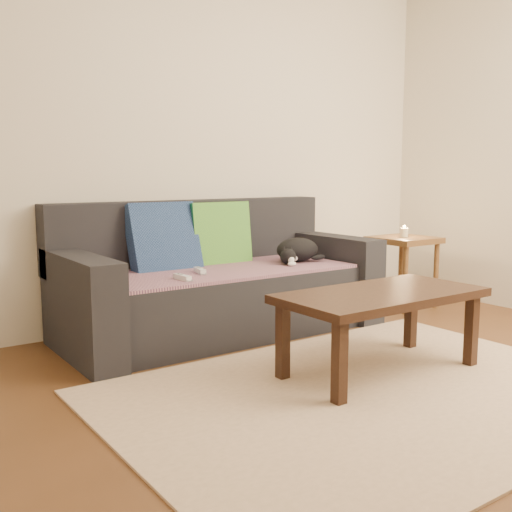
# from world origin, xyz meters

# --- Properties ---
(ground) EXTENTS (4.50, 4.50, 0.00)m
(ground) POSITION_xyz_m (0.00, 0.00, 0.00)
(ground) COLOR brown
(ground) RESTS_ON ground
(back_wall) EXTENTS (4.50, 0.04, 2.60)m
(back_wall) POSITION_xyz_m (0.00, 2.00, 1.30)
(back_wall) COLOR beige
(back_wall) RESTS_ON ground
(sofa) EXTENTS (2.10, 0.94, 0.87)m
(sofa) POSITION_xyz_m (0.00, 1.57, 0.31)
(sofa) COLOR #232328
(sofa) RESTS_ON ground
(throw_blanket) EXTENTS (1.66, 0.74, 0.02)m
(throw_blanket) POSITION_xyz_m (0.00, 1.48, 0.43)
(throw_blanket) COLOR #3F2546
(throw_blanket) RESTS_ON sofa
(cushion_navy) EXTENTS (0.47, 0.25, 0.48)m
(cushion_navy) POSITION_xyz_m (-0.31, 1.74, 0.63)
(cushion_navy) COLOR #11254A
(cushion_navy) RESTS_ON throw_blanket
(cushion_green) EXTENTS (0.45, 0.16, 0.46)m
(cushion_green) POSITION_xyz_m (0.12, 1.74, 0.63)
(cushion_green) COLOR #0A4532
(cushion_green) RESTS_ON throw_blanket
(cat) EXTENTS (0.39, 0.29, 0.17)m
(cat) POSITION_xyz_m (0.57, 1.44, 0.52)
(cat) COLOR black
(cat) RESTS_ON throw_blanket
(wii_remote_a) EXTENTS (0.04, 0.15, 0.03)m
(wii_remote_a) POSITION_xyz_m (-0.43, 1.26, 0.46)
(wii_remote_a) COLOR white
(wii_remote_a) RESTS_ON throw_blanket
(wii_remote_b) EXTENTS (0.07, 0.15, 0.03)m
(wii_remote_b) POSITION_xyz_m (-0.22, 1.42, 0.46)
(wii_remote_b) COLOR white
(wii_remote_b) RESTS_ON throw_blanket
(side_table) EXTENTS (0.45, 0.45, 0.56)m
(side_table) POSITION_xyz_m (1.60, 1.37, 0.46)
(side_table) COLOR brown
(side_table) RESTS_ON ground
(candle) EXTENTS (0.06, 0.06, 0.09)m
(candle) POSITION_xyz_m (1.60, 1.37, 0.60)
(candle) COLOR beige
(candle) RESTS_ON side_table
(rug) EXTENTS (2.50, 1.80, 0.01)m
(rug) POSITION_xyz_m (0.00, 0.15, 0.01)
(rug) COLOR tan
(rug) RESTS_ON ground
(coffee_table) EXTENTS (1.11, 0.55, 0.44)m
(coffee_table) POSITION_xyz_m (0.26, 0.35, 0.39)
(coffee_table) COLOR #301D12
(coffee_table) RESTS_ON rug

